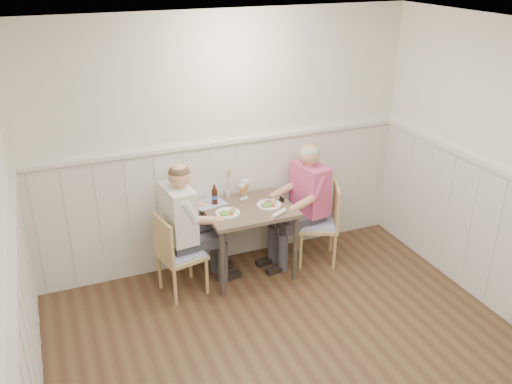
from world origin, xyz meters
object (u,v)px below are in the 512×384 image
dining_table (248,217)px  beer_bottle (215,196)px  man_in_pink (306,212)px  diner_cream (184,237)px  chair_left (177,252)px  chair_right (323,221)px  grass_vase (228,184)px

dining_table → beer_bottle: beer_bottle is taller
man_in_pink → diner_cream: (-1.34, -0.05, 0.00)m
chair_left → man_in_pink: bearing=5.4°
diner_cream → chair_left: bearing=-139.7°
diner_cream → chair_right: bearing=-2.7°
chair_left → grass_vase: 0.89m
chair_right → beer_bottle: (-1.10, 0.26, 0.37)m
chair_left → beer_bottle: 0.68m
chair_left → man_in_pink: (1.44, 0.14, 0.10)m
chair_right → beer_bottle: bearing=166.7°
diner_cream → beer_bottle: (0.38, 0.19, 0.29)m
dining_table → man_in_pink: size_ratio=0.66×
dining_table → grass_vase: size_ratio=2.60×
beer_bottle → grass_vase: (0.18, 0.11, 0.06)m
diner_cream → beer_bottle: size_ratio=6.31×
man_in_pink → grass_vase: size_ratio=3.93×
beer_bottle → grass_vase: bearing=31.2°
dining_table → chair_left: bearing=-173.7°
chair_right → grass_vase: 1.08m
chair_left → grass_vase: bearing=30.2°
man_in_pink → beer_bottle: (-0.96, 0.14, 0.29)m
dining_table → diner_cream: diner_cream is taller
diner_cream → grass_vase: (0.56, 0.30, 0.34)m
beer_bottle → chair_right: bearing=-13.3°
man_in_pink → beer_bottle: size_ratio=6.26×
man_in_pink → diner_cream: 1.34m
diner_cream → grass_vase: diner_cream is taller
man_in_pink → beer_bottle: man_in_pink is taller
dining_table → chair_right: 0.83m
beer_bottle → grass_vase: grass_vase is taller
chair_left → diner_cream: size_ratio=0.63×
chair_right → diner_cream: size_ratio=0.66×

